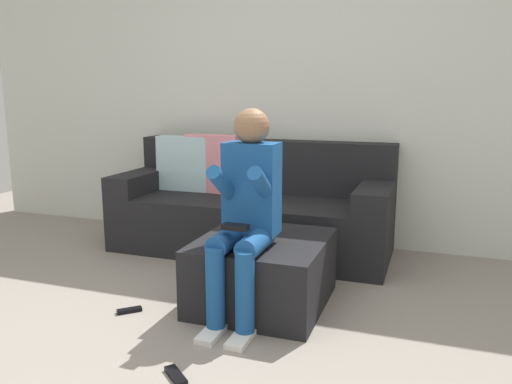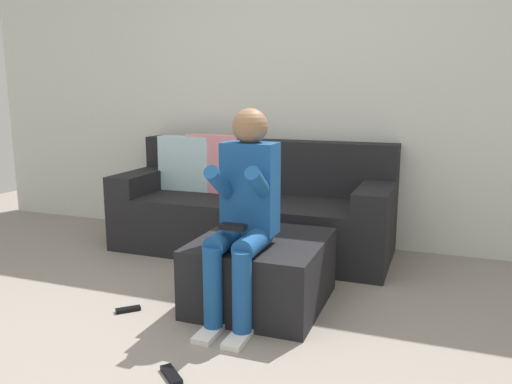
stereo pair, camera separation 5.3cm
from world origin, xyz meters
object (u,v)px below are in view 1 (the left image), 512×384
object	(u,v)px
person_seated	(246,206)
remote_by_storage_bin	(129,310)
couch_sectional	(250,208)
ottoman	(263,271)
remote_near_ottoman	(176,376)

from	to	relation	value
person_seated	remote_by_storage_bin	size ratio (longest dim) A/B	8.30
person_seated	remote_by_storage_bin	bearing A→B (deg)	-164.01
couch_sectional	ottoman	distance (m)	1.12
person_seated	remote_by_storage_bin	distance (m)	0.93
person_seated	remote_near_ottoman	world-z (taller)	person_seated
ottoman	person_seated	xyz separation A→B (m)	(-0.03, -0.19, 0.44)
remote_by_storage_bin	couch_sectional	bearing A→B (deg)	37.02
couch_sectional	remote_near_ottoman	distance (m)	1.98
couch_sectional	remote_by_storage_bin	bearing A→B (deg)	-99.59
remote_near_ottoman	person_seated	bearing A→B (deg)	124.72
remote_by_storage_bin	remote_near_ottoman	bearing A→B (deg)	-85.30
remote_near_ottoman	couch_sectional	bearing A→B (deg)	140.61
couch_sectional	remote_near_ottoman	size ratio (longest dim) A/B	13.35
couch_sectional	person_seated	distance (m)	1.32
ottoman	remote_by_storage_bin	bearing A→B (deg)	-150.97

